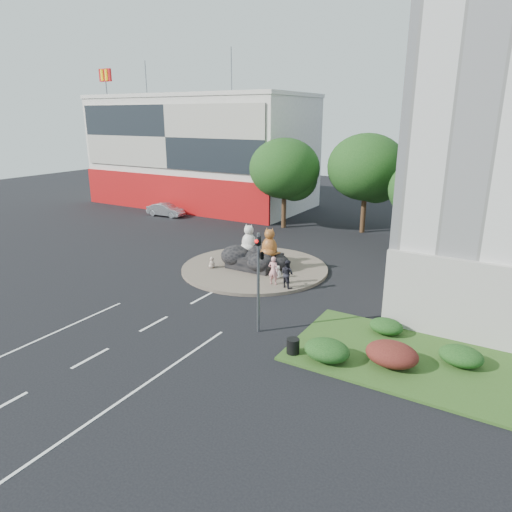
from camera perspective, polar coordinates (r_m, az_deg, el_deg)
The scene contains 22 objects.
ground at distance 24.07m, azimuth -12.64°, elevation -8.29°, with size 120.00×120.00×0.00m, color black.
roundabout_island at distance 31.43m, azimuth -0.17°, elevation -1.52°, with size 10.00×10.00×0.20m, color brown.
rock_plinth at distance 31.26m, azimuth -0.17°, elevation -0.57°, with size 3.20×2.60×0.90m, color black, non-canonical shape.
shophouse_block at distance 54.89m, azimuth -6.86°, elevation 12.90°, with size 25.20×12.30×17.40m.
grass_verge at distance 21.37m, azimuth 18.51°, elevation -12.06°, with size 10.00×6.00×0.12m, color #2E4A18.
tree_left at distance 42.52m, azimuth 3.71°, elevation 10.50°, with size 6.46×6.46×8.27m.
tree_mid at distance 41.70m, azimuth 13.74°, elevation 10.35°, with size 6.84×6.84×8.76m.
tree_right at distance 36.56m, azimuth 20.76°, elevation 7.35°, with size 5.70×5.70×7.30m.
hedge_near_green at distance 20.14m, azimuth 8.85°, elevation -11.55°, with size 2.00×1.60×0.90m, color #123310.
hedge_red at distance 20.33m, azimuth 16.62°, elevation -11.68°, with size 2.20×1.76×0.99m, color #461312.
hedge_mid_green at distance 21.38m, azimuth 24.25°, elevation -11.32°, with size 1.80×1.44×0.81m, color #123310.
hedge_back_green at distance 23.03m, azimuth 15.97°, elevation -8.44°, with size 1.60×1.28×0.72m, color #123310.
traffic_light at distance 21.32m, azimuth 0.51°, elevation -0.74°, with size 0.44×1.24×5.00m.
street_lamp at distance 24.32m, azimuth 24.03°, elevation 2.29°, with size 2.34×0.22×8.06m.
cat_white at distance 31.47m, azimuth -0.89°, elevation 2.27°, with size 1.18×1.02×1.97m, color beige, non-canonical shape.
cat_tabby at distance 30.33m, azimuth 1.70°, elevation 1.72°, with size 1.19×1.04×1.99m, color #B95026, non-canonical shape.
kitten_calico at distance 31.22m, azimuth -5.53°, elevation -0.77°, with size 0.48×0.42×0.80m, color silver, non-canonical shape.
kitten_white at distance 29.17m, azimuth 2.72°, elevation -1.95°, with size 0.51×0.44×0.85m, color silver, non-canonical shape.
pedestrian_pink at distance 27.93m, azimuth 2.19°, elevation -1.82°, with size 0.65×0.43×1.78m, color pink.
pedestrian_dark at distance 27.49m, azimuth 3.92°, elevation -2.22°, with size 0.84×0.66×1.73m, color black.
parked_car at distance 49.02m, azimuth -11.22°, elevation 5.69°, with size 1.43×4.11×1.36m, color #B0B2B8.
litter_bin at distance 20.53m, azimuth 4.65°, elevation -11.15°, with size 0.57×0.57×0.67m, color black.
Camera 1 is at (15.31, -15.53, 10.19)m, focal length 32.00 mm.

